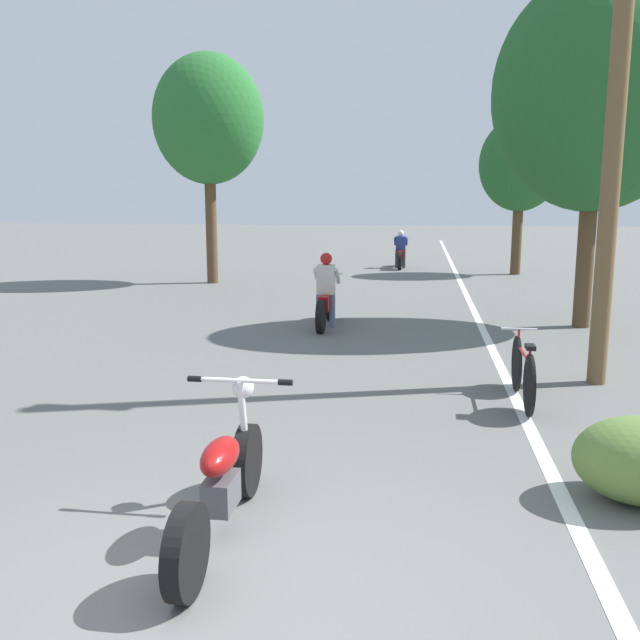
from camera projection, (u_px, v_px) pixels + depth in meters
name	position (u px, v px, depth m)	size (l,w,h in m)	color
ground_plane	(207.00, 618.00, 3.97)	(120.00, 120.00, 0.00)	#60605E
lane_stripe_edge	(469.00, 301.00, 16.22)	(0.14, 48.00, 0.01)	white
utility_pole	(617.00, 93.00, 8.37)	(1.10, 0.24, 7.24)	brown
roadside_tree_right_near	(597.00, 93.00, 12.23)	(3.73, 3.35, 6.46)	#513A23
roadside_tree_right_far	(520.00, 165.00, 21.39)	(2.58, 2.33, 5.00)	#513A23
roadside_tree_left	(208.00, 120.00, 18.98)	(3.14, 2.82, 6.43)	#513A23
motorcycle_foreground	(223.00, 482.00, 4.87)	(0.84, 2.09, 1.05)	black
motorcycle_rider_lead	(326.00, 299.00, 12.96)	(0.50, 1.98, 1.41)	black
motorcycle_rider_far	(401.00, 254.00, 23.93)	(0.50, 2.00, 1.33)	black
bicycle_parked	(523.00, 372.00, 8.10)	(0.44, 1.74, 0.83)	black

